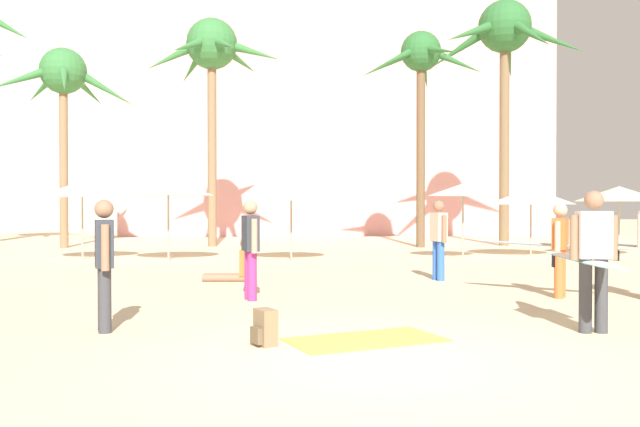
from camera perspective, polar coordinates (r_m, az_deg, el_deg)
ground at (r=7.07m, az=4.83°, el=-12.52°), size 120.00×120.00×0.00m
hotel_pink at (r=39.31m, az=1.06°, el=10.56°), size 22.43×9.73×16.56m
hotel_tower_gray at (r=50.07m, az=-16.33°, el=14.31°), size 18.25×8.81×26.68m
palm_tree_far_left at (r=26.99m, az=-21.00°, el=10.41°), size 4.98×5.35×7.41m
palm_tree_left at (r=27.89m, az=15.44°, el=14.02°), size 6.29×6.00×9.59m
palm_tree_right at (r=26.57m, az=-9.19°, el=13.20°), size 5.31×4.87×8.73m
palm_tree_far_right at (r=25.90m, az=8.59°, el=12.17°), size 4.57×4.63×8.10m
cafe_umbrella_1 at (r=20.20m, az=12.08°, el=1.98°), size 2.09×2.09×2.23m
cafe_umbrella_2 at (r=22.87m, az=24.12°, el=1.54°), size 2.68×2.68×2.18m
cafe_umbrella_3 at (r=20.73m, az=-19.58°, el=1.99°), size 2.43×2.43×2.31m
cafe_umbrella_4 at (r=19.32m, az=-2.47°, el=1.66°), size 2.37×2.37×2.11m
cafe_umbrella_5 at (r=19.66m, az=-12.79°, el=2.13°), size 2.62×2.62×2.30m
cafe_umbrella_6 at (r=21.77m, az=17.52°, el=1.41°), size 2.68×2.68×2.12m
beach_towel at (r=8.15m, az=3.90°, el=-10.68°), size 2.06×1.51×0.01m
backpack at (r=7.84m, az=-4.73°, el=-9.69°), size 0.33×0.35×0.42m
person_mid_center at (r=12.46m, az=19.54°, el=-2.59°), size 2.25×2.01×1.65m
person_near_right at (r=14.26m, az=-7.12°, el=-4.49°), size 1.04×0.48×0.92m
person_mid_right at (r=9.24m, az=21.95°, el=-3.42°), size 0.61×2.65×1.80m
person_far_left at (r=8.99m, az=-17.89°, el=-3.74°), size 0.32×0.61×1.69m
person_far_right at (r=14.49m, az=10.06°, el=-1.95°), size 0.30×0.61×1.71m
person_mid_left at (r=11.42m, az=-5.94°, el=-2.72°), size 0.32×0.61×1.69m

